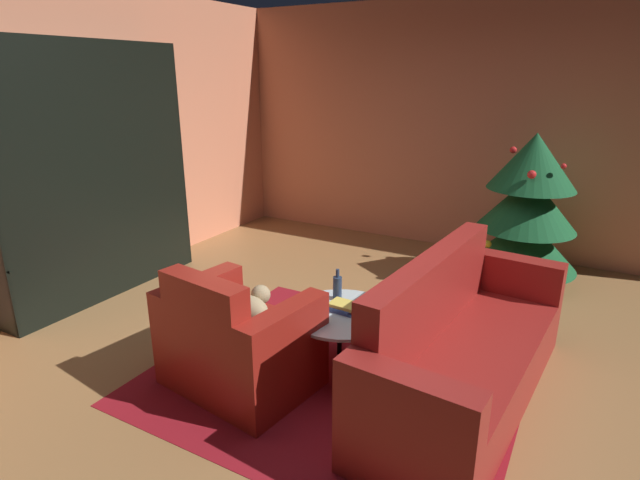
# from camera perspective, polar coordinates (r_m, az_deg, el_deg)

# --- Properties ---
(ground_plane) EXTENTS (7.11, 7.11, 0.00)m
(ground_plane) POSITION_cam_1_polar(r_m,az_deg,el_deg) (3.71, 2.37, -13.83)
(ground_plane) COLOR #9A6D40
(wall_back) EXTENTS (5.61, 0.06, 2.75)m
(wall_back) POSITION_cam_1_polar(r_m,az_deg,el_deg) (6.00, 15.84, 11.98)
(wall_back) COLOR #D47C59
(wall_back) RESTS_ON ground
(wall_left) EXTENTS (0.06, 6.04, 2.75)m
(wall_left) POSITION_cam_1_polar(r_m,az_deg,el_deg) (5.06, -27.14, 9.62)
(wall_left) COLOR #D47C59
(wall_left) RESTS_ON ground
(area_rug) EXTENTS (2.36, 2.12, 0.01)m
(area_rug) POSITION_cam_1_polar(r_m,az_deg,el_deg) (3.60, 1.92, -14.85)
(area_rug) COLOR maroon
(area_rug) RESTS_ON ground
(bookshelf_unit) EXTENTS (0.36, 1.93, 2.24)m
(bookshelf_unit) POSITION_cam_1_polar(r_m,az_deg,el_deg) (5.00, -23.31, 7.05)
(bookshelf_unit) COLOR black
(bookshelf_unit) RESTS_ON ground
(armchair_red) EXTENTS (1.01, 0.82, 0.84)m
(armchair_red) POSITION_cam_1_polar(r_m,az_deg,el_deg) (3.38, -9.28, -11.39)
(armchair_red) COLOR maroon
(armchair_red) RESTS_ON ground
(couch_red) EXTENTS (0.89, 2.08, 0.91)m
(couch_red) POSITION_cam_1_polar(r_m,az_deg,el_deg) (3.35, 15.62, -12.19)
(couch_red) COLOR maroon
(couch_red) RESTS_ON ground
(coffee_table) EXTENTS (0.75, 0.75, 0.44)m
(coffee_table) POSITION_cam_1_polar(r_m,az_deg,el_deg) (3.45, 2.54, -8.67)
(coffee_table) COLOR black
(coffee_table) RESTS_ON ground
(book_stack_on_table) EXTENTS (0.21, 0.15, 0.06)m
(book_stack_on_table) POSITION_cam_1_polar(r_m,az_deg,el_deg) (3.43, 2.71, -7.57)
(book_stack_on_table) COLOR #395393
(book_stack_on_table) RESTS_ON coffee_table
(bottle_on_table) EXTENTS (0.06, 0.06, 0.23)m
(bottle_on_table) POSITION_cam_1_polar(r_m,az_deg,el_deg) (3.58, 1.98, -5.36)
(bottle_on_table) COLOR #293953
(bottle_on_table) RESTS_ON coffee_table
(decorated_tree) EXTENTS (1.01, 1.01, 1.46)m
(decorated_tree) POSITION_cam_1_polar(r_m,az_deg,el_deg) (5.16, 22.36, 3.30)
(decorated_tree) COLOR brown
(decorated_tree) RESTS_ON ground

